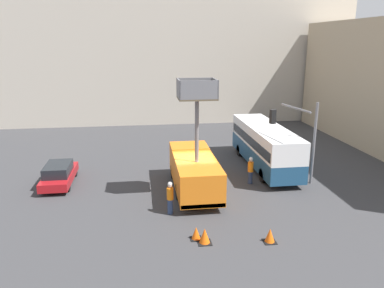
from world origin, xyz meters
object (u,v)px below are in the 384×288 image
at_px(traffic_light_pole, 299,130).
at_px(traffic_cone_far_side, 196,233).
at_px(utility_truck, 194,169).
at_px(traffic_cone_mid_road, 205,236).
at_px(parked_car_curbside, 59,174).
at_px(city_bus, 265,144).
at_px(traffic_cone_near_truck, 270,236).
at_px(road_worker_near_truck, 170,198).
at_px(road_worker_directing, 250,170).

xyz_separation_m(traffic_light_pole, traffic_cone_far_side, (-7.74, -6.19, -3.52)).
distance_m(utility_truck, traffic_cone_far_side, 6.28).
relative_size(traffic_cone_mid_road, traffic_cone_far_side, 1.18).
relative_size(traffic_cone_mid_road, parked_car_curbside, 0.16).
xyz_separation_m(city_bus, traffic_cone_mid_road, (-6.48, -10.59, -1.52)).
bearing_deg(traffic_light_pole, traffic_cone_far_side, -141.35).
bearing_deg(traffic_cone_mid_road, city_bus, 58.52).
bearing_deg(parked_car_curbside, traffic_cone_far_side, -46.24).
bearing_deg(traffic_light_pole, traffic_cone_near_truck, -121.26).
xyz_separation_m(traffic_cone_mid_road, parked_car_curbside, (-8.52, 8.95, 0.39)).
relative_size(road_worker_near_truck, road_worker_directing, 1.02).
distance_m(traffic_cone_near_truck, parked_car_curbside, 14.93).
relative_size(utility_truck, road_worker_near_truck, 3.84).
bearing_deg(parked_car_curbside, traffic_light_pole, -8.33).
xyz_separation_m(utility_truck, traffic_cone_near_truck, (2.74, -6.88, -1.20)).
distance_m(traffic_cone_mid_road, parked_car_curbside, 12.36).
bearing_deg(road_worker_directing, traffic_cone_far_side, 28.01).
bearing_deg(traffic_cone_mid_road, traffic_cone_near_truck, -6.22).
xyz_separation_m(utility_truck, traffic_cone_mid_road, (-0.42, -6.53, -1.17)).
xyz_separation_m(utility_truck, city_bus, (6.06, 4.06, 0.35)).
bearing_deg(road_worker_near_truck, parked_car_curbside, 11.68).
bearing_deg(utility_truck, city_bus, 33.79).
relative_size(utility_truck, city_bus, 0.73).
bearing_deg(traffic_cone_near_truck, road_worker_near_truck, 140.32).
bearing_deg(road_worker_near_truck, road_worker_directing, -96.61).
height_order(utility_truck, traffic_light_pole, utility_truck).
height_order(city_bus, road_worker_near_truck, city_bus).
distance_m(traffic_light_pole, road_worker_directing, 4.18).
bearing_deg(parked_car_curbside, road_worker_directing, -7.05).
xyz_separation_m(traffic_cone_near_truck, traffic_cone_far_side, (-3.52, 0.77, -0.03)).
height_order(road_worker_near_truck, traffic_cone_near_truck, road_worker_near_truck).
bearing_deg(traffic_light_pole, road_worker_near_truck, -160.01).
bearing_deg(utility_truck, parked_car_curbside, 164.91).
bearing_deg(city_bus, parked_car_curbside, 85.36).
xyz_separation_m(city_bus, traffic_light_pole, (0.90, -3.97, 1.94)).
bearing_deg(city_bus, utility_truck, 112.89).
relative_size(city_bus, parked_car_curbside, 2.16).
bearing_deg(traffic_cone_near_truck, road_worker_directing, 80.62).
xyz_separation_m(road_worker_near_truck, parked_car_curbside, (-7.13, 5.52, -0.22)).
bearing_deg(traffic_cone_far_side, utility_truck, 82.73).
height_order(utility_truck, parked_car_curbside, utility_truck).
relative_size(traffic_light_pole, traffic_cone_far_side, 8.66).
bearing_deg(road_worker_directing, parked_car_curbside, -34.36).
relative_size(traffic_light_pole, parked_car_curbside, 1.20).
xyz_separation_m(road_worker_near_truck, traffic_cone_far_side, (1.03, -3.00, -0.66)).
relative_size(city_bus, traffic_cone_mid_road, 13.21).
bearing_deg(traffic_cone_far_side, parked_car_curbside, 133.76).
distance_m(road_worker_near_truck, traffic_cone_near_truck, 5.94).
xyz_separation_m(traffic_cone_near_truck, parked_car_curbside, (-11.68, 9.29, 0.42)).
height_order(traffic_light_pole, road_worker_near_truck, traffic_light_pole).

